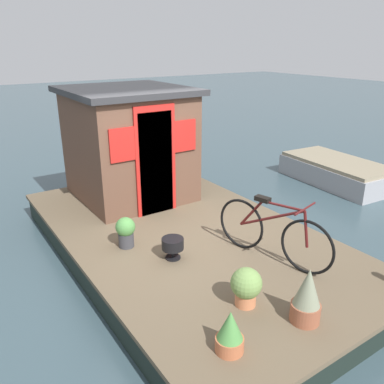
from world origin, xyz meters
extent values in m
plane|color=#384C54|center=(0.00, 0.00, 0.00)|extent=(60.00, 60.00, 0.00)
cube|color=brown|center=(0.00, 0.00, 0.40)|extent=(5.91, 3.36, 0.06)
cube|color=black|center=(0.00, 0.00, 0.19)|extent=(5.79, 3.29, 0.37)
cube|color=brown|center=(1.85, 0.00, 1.37)|extent=(1.95, 1.84, 1.88)
cube|color=#28282B|center=(1.85, 0.00, 2.36)|extent=(2.15, 2.04, 0.10)
cube|color=maroon|center=(0.86, 0.00, 1.28)|extent=(0.04, 0.60, 1.70)
cube|color=red|center=(0.85, 0.00, 1.33)|extent=(0.03, 0.72, 1.80)
cube|color=red|center=(0.86, -0.55, 1.68)|extent=(0.03, 0.44, 0.52)
cube|color=red|center=(0.86, 0.55, 1.68)|extent=(0.03, 0.44, 0.52)
torus|color=black|center=(-1.82, -0.61, 0.79)|extent=(0.70, 0.21, 0.72)
torus|color=black|center=(-0.86, -0.37, 0.79)|extent=(0.70, 0.21, 0.72)
cylinder|color=#4C1414|center=(-1.30, -0.48, 1.02)|extent=(0.91, 0.26, 0.49)
cylinder|color=#4C1414|center=(-1.45, -0.52, 1.23)|extent=(0.58, 0.17, 0.07)
cylinder|color=#4C1414|center=(-1.01, -0.41, 1.00)|extent=(0.34, 0.12, 0.45)
cylinder|color=#4C1414|center=(-1.78, -0.60, 1.02)|extent=(0.12, 0.06, 0.47)
cube|color=black|center=(-1.17, -0.45, 1.24)|extent=(0.22, 0.14, 0.06)
cylinder|color=#4C1414|center=(-1.74, -0.59, 1.28)|extent=(0.14, 0.49, 0.02)
cylinder|color=#B2603D|center=(-2.34, 1.02, 0.50)|extent=(0.27, 0.27, 0.14)
cone|color=#4C8942|center=(-2.34, 1.02, 0.72)|extent=(0.25, 0.25, 0.29)
cylinder|color=#38383D|center=(0.05, 0.95, 0.53)|extent=(0.22, 0.22, 0.21)
sphere|color=#4C8942|center=(0.05, 0.95, 0.73)|extent=(0.27, 0.27, 0.27)
cylinder|color=#C6754C|center=(-1.90, 0.43, 0.51)|extent=(0.23, 0.23, 0.15)
sphere|color=#70934C|center=(-1.90, 0.43, 0.70)|extent=(0.35, 0.35, 0.35)
cylinder|color=#935138|center=(-2.45, 0.10, 0.53)|extent=(0.31, 0.31, 0.20)
cone|color=gray|center=(-2.45, 0.10, 0.84)|extent=(0.28, 0.28, 0.41)
cylinder|color=black|center=(-0.60, 0.57, 0.65)|extent=(0.29, 0.29, 0.15)
cylinder|color=black|center=(-0.60, 0.57, 0.50)|extent=(0.04, 0.04, 0.14)
cylinder|color=black|center=(-0.60, 0.57, 0.44)|extent=(0.21, 0.21, 0.02)
cube|color=#99999E|center=(0.91, -4.87, 0.24)|extent=(2.67, 1.51, 0.47)
cube|color=gray|center=(0.91, -4.87, 0.51)|extent=(2.57, 1.45, 0.08)
camera|label=1|loc=(-4.60, 2.95, 3.14)|focal=37.10mm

